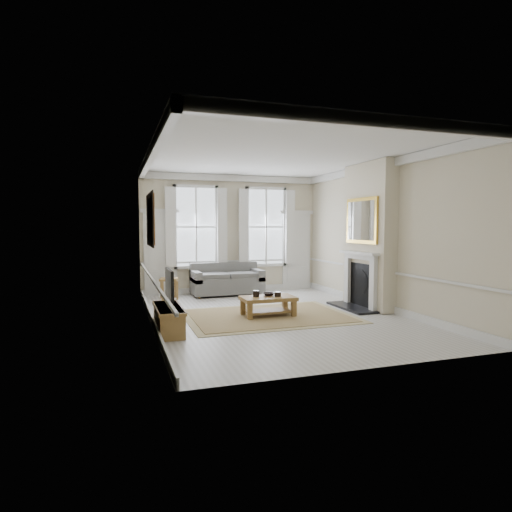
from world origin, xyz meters
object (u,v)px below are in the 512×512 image
object	(u,v)px
coffee_table	(268,300)
tv_stand	(169,319)
side_table	(169,282)
sofa	(227,282)

from	to	relation	value
coffee_table	tv_stand	bearing A→B (deg)	-161.68
coffee_table	side_table	bearing A→B (deg)	121.16
side_table	tv_stand	bearing A→B (deg)	-96.88
side_table	coffee_table	distance (m)	3.37
sofa	tv_stand	world-z (taller)	sofa
sofa	side_table	xyz separation A→B (m)	(-1.63, -0.24, 0.08)
tv_stand	side_table	bearing A→B (deg)	83.12
side_table	coffee_table	size ratio (longest dim) A/B	0.49
tv_stand	coffee_table	bearing A→B (deg)	18.33
sofa	tv_stand	distance (m)	4.36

